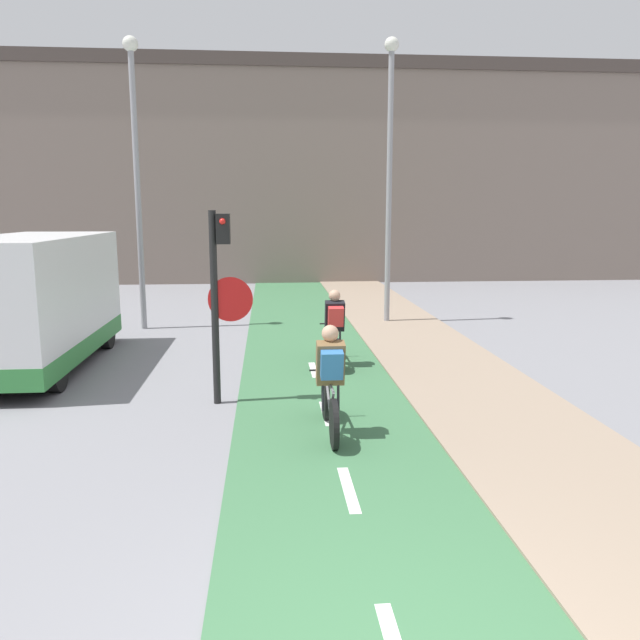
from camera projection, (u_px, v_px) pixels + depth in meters
building_row_background at (285, 175)px, 26.98m from camera, size 60.00×5.20×8.85m
traffic_light_pole at (220, 285)px, 9.25m from camera, size 0.67×0.25×2.92m
street_lamp_far at (136, 155)px, 14.86m from camera, size 0.36×0.36×6.90m
street_lamp_sidewalk at (390, 154)px, 15.69m from camera, size 0.36×0.36×7.10m
cyclist_near at (330, 383)px, 8.08m from camera, size 0.46×1.75×1.47m
cyclist_far at (335, 329)px, 11.74m from camera, size 0.46×1.72×1.45m
van at (34, 304)px, 11.48m from camera, size 1.95×5.02×2.45m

